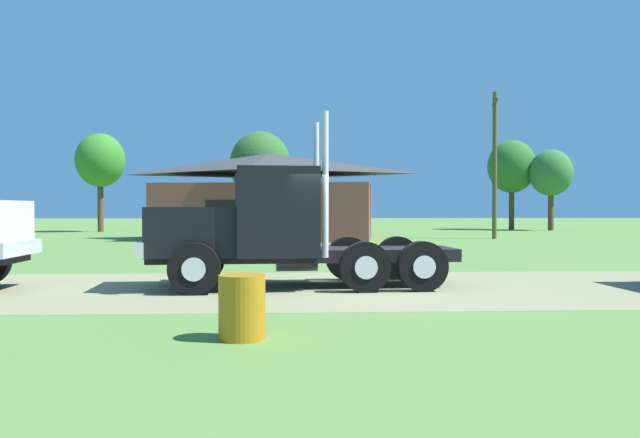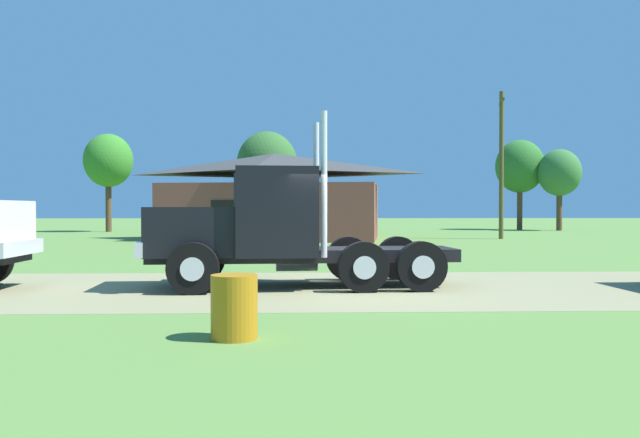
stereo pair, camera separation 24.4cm
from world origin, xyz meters
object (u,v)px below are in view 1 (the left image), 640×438
(truck_foreground_white, at_px, (267,231))
(steel_barrel, at_px, (242,307))
(shed_building, at_px, (268,198))
(utility_pole_near, at_px, (495,161))

(truck_foreground_white, relative_size, steel_barrel, 8.10)
(steel_barrel, relative_size, shed_building, 0.07)
(shed_building, height_order, utility_pole_near, utility_pole_near)
(truck_foreground_white, relative_size, shed_building, 0.53)
(truck_foreground_white, xyz_separation_m, utility_pole_near, (12.51, 22.20, 3.24))
(shed_building, xyz_separation_m, utility_pole_near, (13.15, -0.33, 2.13))
(steel_barrel, height_order, utility_pole_near, utility_pole_near)
(steel_barrel, bearing_deg, truck_foreground_white, 88.36)
(steel_barrel, height_order, shed_building, shed_building)
(truck_foreground_white, xyz_separation_m, steel_barrel, (-0.17, -5.78, -0.84))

